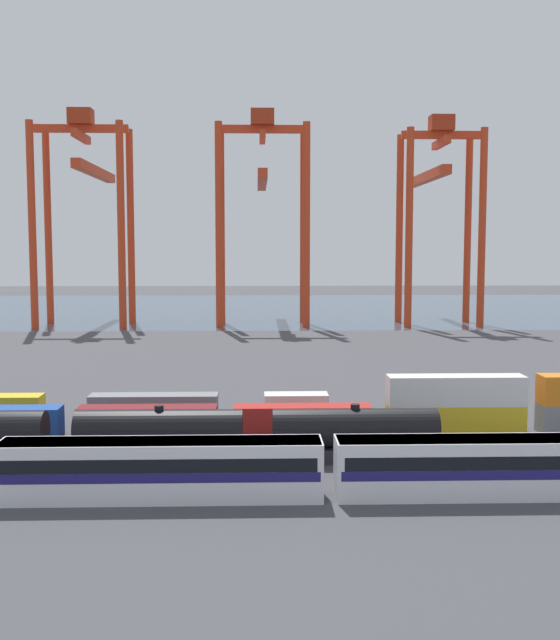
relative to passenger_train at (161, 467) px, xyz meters
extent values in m
plane|color=#424247|center=(-5.06, 63.24, -2.14)|extent=(420.00, 420.00, 0.00)
cube|color=#384C60|center=(-5.06, 155.89, -2.14)|extent=(400.00, 110.00, 0.01)
cube|color=silver|center=(0.00, 0.00, -0.19)|extent=(21.16, 3.10, 3.90)
cube|color=navy|center=(0.00, 0.00, -0.29)|extent=(20.74, 3.14, 0.64)
cube|color=black|center=(0.00, 0.00, 0.49)|extent=(20.32, 3.13, 0.90)
cube|color=slate|center=(0.00, 0.00, 1.58)|extent=(20.95, 2.85, 0.36)
cube|color=silver|center=(22.06, 0.00, -0.19)|extent=(21.16, 3.10, 3.90)
cube|color=navy|center=(22.06, 0.00, -0.29)|extent=(20.74, 3.14, 0.64)
cube|color=black|center=(22.06, 0.00, 0.49)|extent=(20.32, 3.13, 0.90)
cube|color=slate|center=(22.06, 0.00, 1.58)|extent=(20.95, 2.85, 0.36)
cube|color=#232326|center=(-1.20, 8.73, -1.59)|extent=(12.76, 2.50, 1.10)
cylinder|color=black|center=(-1.20, 8.73, 0.44)|extent=(12.76, 2.98, 2.98)
cylinder|color=black|center=(-1.20, 8.73, 2.11)|extent=(0.70, 0.70, 0.36)
cube|color=#232326|center=(13.87, 8.73, -1.59)|extent=(12.76, 2.50, 1.10)
cylinder|color=black|center=(13.87, 8.73, 0.44)|extent=(12.76, 2.98, 2.98)
cylinder|color=black|center=(13.87, 8.73, 2.11)|extent=(0.70, 0.70, 0.36)
cube|color=maroon|center=(-3.29, 17.13, -0.84)|extent=(12.10, 2.44, 2.60)
cube|color=#AD211C|center=(10.29, 17.13, -0.84)|extent=(12.10, 2.44, 2.60)
cube|color=gold|center=(23.87, 17.13, -0.84)|extent=(12.10, 2.44, 2.60)
cube|color=silver|center=(23.87, 17.13, 1.76)|extent=(12.10, 2.44, 2.60)
cube|color=gold|center=(-16.98, 22.66, -0.84)|extent=(6.04, 2.44, 2.60)
cube|color=slate|center=(-3.48, 22.66, -0.84)|extent=(12.10, 2.44, 2.60)
cube|color=silver|center=(10.02, 22.66, -0.84)|extent=(6.04, 2.44, 2.60)
cylinder|color=red|center=(-38.39, 106.42, 18.51)|extent=(1.50, 1.50, 41.30)
cylinder|color=red|center=(-20.77, 106.42, 18.51)|extent=(1.50, 1.50, 41.30)
cylinder|color=red|center=(-38.39, 118.18, 18.51)|extent=(1.50, 1.50, 41.30)
cylinder|color=red|center=(-20.77, 118.18, 18.51)|extent=(1.50, 1.50, 41.30)
cube|color=red|center=(-29.58, 112.30, 38.36)|extent=(19.23, 1.20, 1.60)
cube|color=red|center=(-29.58, 112.30, 36.76)|extent=(1.20, 13.36, 1.60)
cube|color=red|center=(-29.58, 125.47, 30.90)|extent=(2.00, 37.63, 2.00)
cube|color=#9F2C14|center=(-29.58, 112.30, 40.76)|extent=(4.80, 4.00, 3.20)
cylinder|color=red|center=(-1.31, 107.51, 18.53)|extent=(1.50, 1.50, 41.35)
cylinder|color=red|center=(16.35, 107.51, 18.53)|extent=(1.50, 1.50, 41.35)
cylinder|color=red|center=(-1.31, 117.08, 18.53)|extent=(1.50, 1.50, 41.35)
cylinder|color=red|center=(16.35, 117.08, 18.53)|extent=(1.50, 1.50, 41.35)
cube|color=red|center=(7.52, 112.30, 38.41)|extent=(19.26, 1.20, 1.60)
cube|color=red|center=(7.52, 112.30, 36.81)|extent=(1.20, 11.17, 1.60)
cube|color=red|center=(7.52, 125.25, 29.03)|extent=(2.00, 37.02, 2.00)
cube|color=#9F2C14|center=(7.52, 112.30, 40.81)|extent=(4.80, 4.00, 3.20)
cylinder|color=red|center=(37.16, 106.92, 18.01)|extent=(1.50, 1.50, 40.32)
cylinder|color=red|center=(52.09, 106.92, 18.01)|extent=(1.50, 1.50, 40.32)
cylinder|color=red|center=(37.16, 117.67, 18.01)|extent=(1.50, 1.50, 40.32)
cylinder|color=red|center=(52.09, 117.67, 18.01)|extent=(1.50, 1.50, 40.32)
cube|color=red|center=(44.62, 112.30, 37.37)|extent=(16.53, 1.20, 1.60)
cube|color=red|center=(44.62, 112.30, 35.77)|extent=(1.20, 12.34, 1.60)
cube|color=red|center=(44.62, 125.48, 29.88)|extent=(2.00, 37.68, 2.00)
cube|color=#9F2C14|center=(44.62, 112.30, 39.77)|extent=(4.80, 4.00, 3.20)
camera|label=1|loc=(6.33, -49.71, 14.44)|focal=43.41mm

